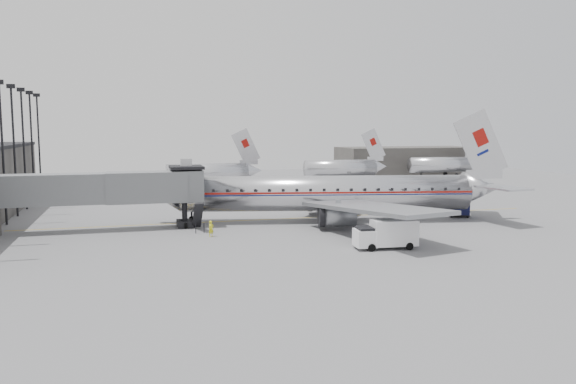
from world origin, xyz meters
name	(u,v)px	position (x,y,z in m)	size (l,w,h in m)	color
ground	(280,229)	(0.00, 0.00, 0.00)	(160.00, 160.00, 0.00)	slate
hangar	(405,160)	(45.00, 60.00, 3.00)	(30.00, 12.00, 6.00)	#3D3937
apron_line	(292,218)	(3.00, 6.00, 0.01)	(0.15, 60.00, 0.01)	gold
jet_bridge	(110,189)	(-16.66, 3.67, 4.18)	(21.00, 6.20, 7.10)	slate
floodlight_masts	(8,145)	(-27.50, 13.00, 8.36)	(0.90, 42.25, 15.25)	black
distant_aircraft_near	(208,172)	(-1.79, 42.00, 2.73)	(16.39, 3.20, 10.26)	silver
distant_aircraft_mid	(341,167)	(24.21, 46.00, 2.73)	(16.39, 3.20, 10.26)	silver
distant_aircraft_far	(442,164)	(48.21, 50.00, 2.73)	(16.39, 3.20, 10.26)	silver
airliner	(333,193)	(6.77, 2.84, 3.13)	(38.95, 35.74, 12.45)	silver
service_van	(386,233)	(6.34, -11.68, 1.31)	(5.45, 2.51, 2.49)	white
baggage_cart_navy	(459,208)	(22.00, 2.00, 1.00)	(2.92, 2.62, 1.88)	#0E1038
baggage_cart_white	(400,211)	(14.48, 2.00, 0.93)	(2.72, 2.45, 1.75)	white
ramp_worker	(211,229)	(-7.37, -2.41, 0.77)	(0.56, 0.37, 1.53)	yellow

